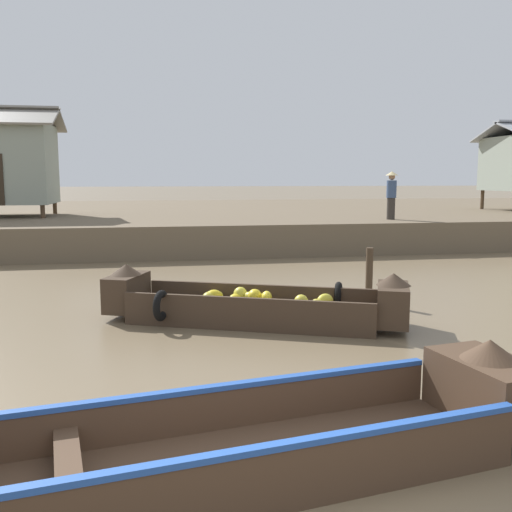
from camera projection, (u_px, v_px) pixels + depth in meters
ground_plane at (185, 282)px, 13.66m from camera, size 300.00×300.00×0.00m
riverbank_strip at (169, 220)px, 26.84m from camera, size 160.00×20.00×1.04m
banana_boat at (253, 304)px, 9.85m from camera, size 5.18×2.96×0.95m
viewer_boat at (206, 446)px, 4.70m from camera, size 6.54×2.25×0.91m
stilt_house_left at (2, 162)px, 21.25m from camera, size 4.32×3.52×4.07m
vendor_person at (391, 193)px, 19.80m from camera, size 0.44×0.44×1.66m
mooring_post at (369, 276)px, 11.34m from camera, size 0.14×0.14×1.11m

